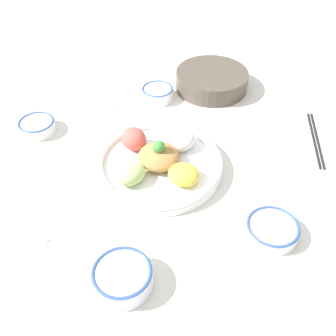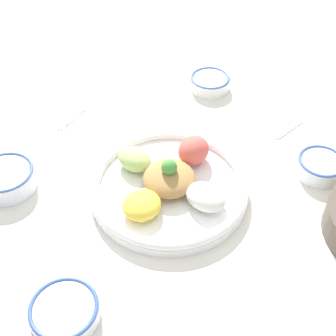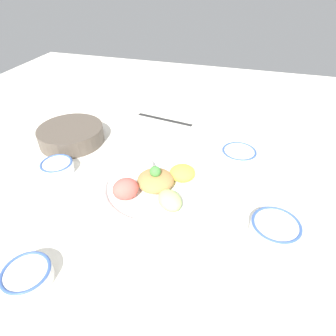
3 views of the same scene
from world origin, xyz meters
name	(u,v)px [view 1 (image 1 of 3)]	position (x,y,z in m)	size (l,w,h in m)	color
ground_plane	(161,173)	(0.00, 0.00, 0.00)	(2.40, 2.40, 0.00)	silver
salad_platter	(159,162)	(0.00, 0.02, 0.02)	(0.32, 0.32, 0.09)	white
sauce_bowl_red	(125,277)	(-0.07, -0.31, 0.03)	(0.12, 0.12, 0.05)	white
rice_bowl_blue	(160,93)	(0.00, 0.34, 0.02)	(0.10, 0.10, 0.04)	white
sauce_bowl_dark	(38,126)	(-0.34, 0.18, 0.02)	(0.10, 0.10, 0.04)	white
rice_bowl_plain	(274,229)	(0.24, -0.20, 0.02)	(0.11, 0.11, 0.03)	white
side_serving_bowl	(213,79)	(0.18, 0.40, 0.03)	(0.23, 0.23, 0.06)	#51473D
chopsticks_pair_near	(317,139)	(0.44, 0.12, 0.00)	(0.05, 0.24, 0.01)	black
serving_spoon_main	(106,95)	(-0.17, 0.36, 0.00)	(0.09, 0.13, 0.01)	silver
serving_spoon_extra	(26,222)	(-0.30, -0.15, 0.00)	(0.11, 0.10, 0.01)	silver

